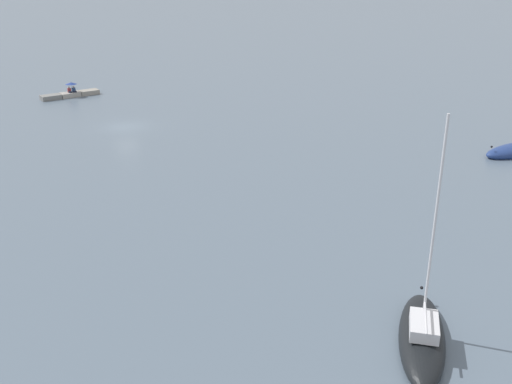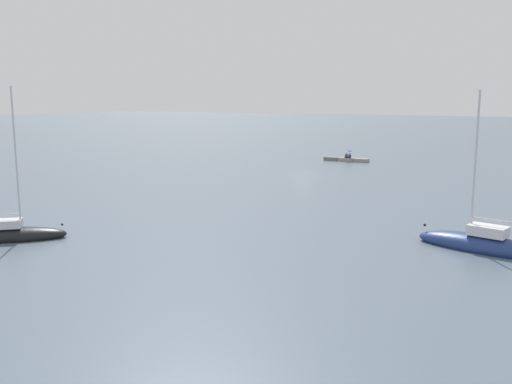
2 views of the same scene
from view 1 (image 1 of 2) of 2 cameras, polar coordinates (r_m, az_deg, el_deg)
name	(u,v)px [view 1 (image 1 of 2)]	position (r m, az deg, el deg)	size (l,w,h in m)	color
ground_plane	(125,127)	(63.40, -12.41, 6.12)	(500.00, 500.00, 0.00)	slate
seawall_pier	(70,95)	(78.52, -17.39, 8.90)	(7.18, 1.45, 0.56)	gray
person_seated_blue_left	(74,90)	(78.57, -17.05, 9.34)	(0.41, 0.62, 0.73)	#1E2333
person_seated_maroon_right	(70,90)	(78.42, -17.44, 9.28)	(0.41, 0.62, 0.73)	#1E2333
umbrella_open_navy	(71,83)	(78.31, -17.32, 9.92)	(1.37, 1.37, 1.30)	black
sailboat_black_far	(422,336)	(29.37, 15.63, -13.19)	(6.95, 6.48, 11.18)	black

